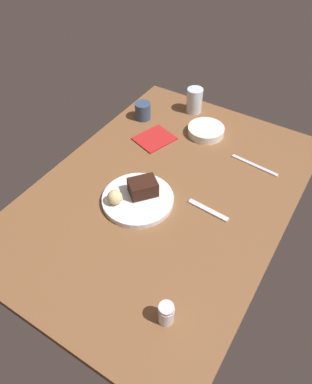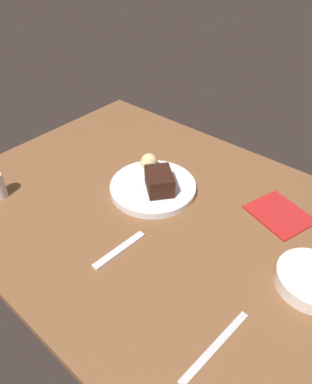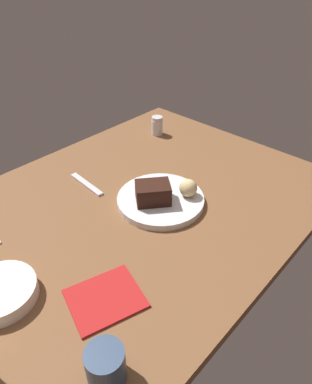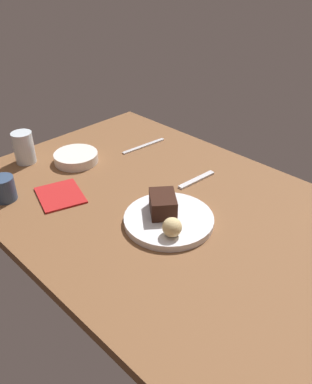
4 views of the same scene
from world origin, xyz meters
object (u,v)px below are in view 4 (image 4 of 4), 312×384
bread_roll (172,227)px  folded_napkin (60,195)px  butter_knife (144,146)px  water_glass (24,148)px  chocolate_cake_slice (163,204)px  side_bowl (76,158)px  dessert_plate (169,220)px  coffee_cup (4,189)px  dessert_spoon (195,179)px

bread_roll → folded_napkin: bread_roll is taller
butter_knife → water_glass: bearing=-23.3°
chocolate_cake_slice → water_glass: size_ratio=0.85×
side_bowl → butter_knife: size_ratio=0.80×
chocolate_cake_slice → butter_knife: chocolate_cake_slice is taller
side_bowl → butter_knife: side_bowl is taller
dessert_plate → side_bowl: size_ratio=1.64×
dessert_plate → water_glass: (59.36, 9.80, 4.51)cm
coffee_cup → butter_knife: 53.74cm
bread_roll → side_bowl: 53.45cm
dessert_spoon → butter_knife: size_ratio=0.79×
dessert_plate → chocolate_cake_slice: chocolate_cake_slice is taller
side_bowl → coffee_cup: (-4.29, 28.68, 2.01)cm
bread_roll → dessert_spoon: size_ratio=0.34×
dessert_plate → dessert_spoon: bearing=-67.3°
water_glass → dessert_spoon: water_glass is taller
chocolate_cake_slice → water_glass: water_glass is taller
water_glass → side_bowl: 17.94cm
chocolate_cake_slice → butter_knife: 45.36cm
chocolate_cake_slice → side_bowl: chocolate_cake_slice is taller
water_glass → folded_napkin: size_ratio=0.74×
folded_napkin → side_bowl: bearing=-48.4°
water_glass → coffee_cup: bearing=135.7°
coffee_cup → chocolate_cake_slice: bearing=-146.4°
water_glass → butter_knife: 42.74cm
chocolate_cake_slice → folded_napkin: bearing=25.4°
folded_napkin → bread_roll: bearing=-167.4°
water_glass → dessert_plate: bearing=-170.6°
coffee_cup → dessert_spoon: coffee_cup is taller
side_bowl → chocolate_cake_slice: bearing=177.2°
butter_knife → dessert_plate: bearing=60.4°
chocolate_cake_slice → dessert_spoon: (6.74, -22.14, -4.38)cm
chocolate_cake_slice → butter_knife: (36.20, -26.96, -4.48)cm
bread_roll → side_bowl: size_ratio=0.34×
chocolate_cake_slice → dessert_plate: bearing=171.8°
folded_napkin → chocolate_cake_slice: bearing=-154.6°
dessert_spoon → coffee_cup: bearing=149.9°
dessert_plate → bread_roll: bread_roll is taller
side_bowl → dessert_plate: bearing=176.9°
dessert_plate → chocolate_cake_slice: (2.69, -0.39, 3.75)cm
dessert_plate → chocolate_cake_slice: 4.63cm
dessert_plate → water_glass: size_ratio=2.25×
bread_roll → dessert_spoon: bearing=-60.9°
bread_roll → dessert_spoon: (15.36, -27.64, -4.16)cm
chocolate_cake_slice → coffee_cup: size_ratio=1.28×
side_bowl → dessert_spoon: 42.48cm
chocolate_cake_slice → coffee_cup: 47.94cm
dessert_spoon → chocolate_cake_slice: bearing=-158.9°
chocolate_cake_slice → bread_roll: 10.23cm
bread_roll → butter_knife: bearing=-35.9°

